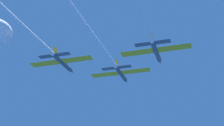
% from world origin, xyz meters
% --- Properties ---
extents(jet_lead, '(15.17, 53.35, 2.51)m').
position_xyz_m(jet_lead, '(-0.44, -16.50, 0.70)').
color(jet_lead, '#4C5660').
extents(jet_left_wing, '(15.17, 55.74, 2.51)m').
position_xyz_m(jet_left_wing, '(-11.69, -28.73, 0.52)').
color(jet_left_wing, '#4C5660').
extents(jet_right_wing, '(15.17, 54.92, 2.51)m').
position_xyz_m(jet_right_wing, '(10.44, -28.00, 0.38)').
color(jet_right_wing, '#4C5660').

